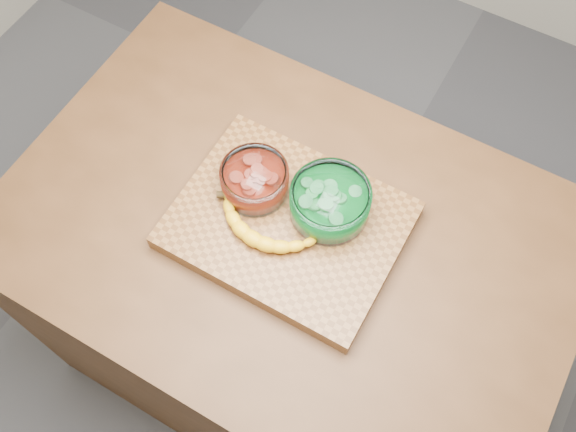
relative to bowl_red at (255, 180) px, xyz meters
The scene contains 6 objects.
ground 0.98m from the bowl_red, 18.69° to the right, with size 3.50×3.50×0.00m, color #535357.
counter 0.53m from the bowl_red, 18.69° to the right, with size 1.20×0.80×0.90m, color #523118.
cutting_board 0.11m from the bowl_red, 18.69° to the right, with size 0.45×0.35×0.04m, color brown.
bowl_red is the anchor object (origin of this frame).
bowl_green 0.16m from the bowl_red, 10.04° to the left, with size 0.16×0.16×0.07m.
banana 0.10m from the bowl_red, 51.59° to the right, with size 0.25×0.12×0.03m, color #ECB015, non-canonical shape.
Camera 1 is at (0.29, -0.51, 2.09)m, focal length 40.00 mm.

